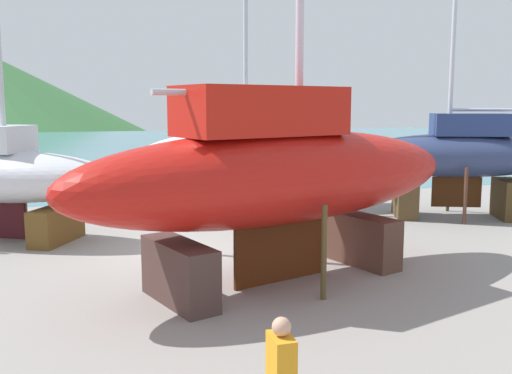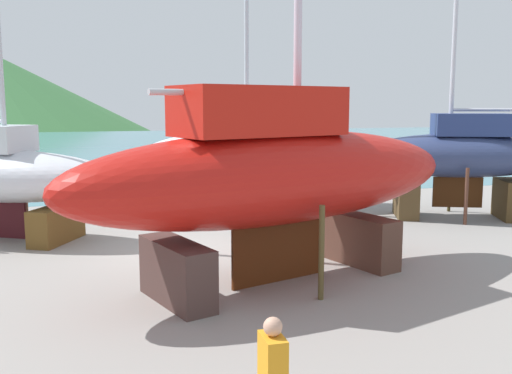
# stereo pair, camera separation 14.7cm
# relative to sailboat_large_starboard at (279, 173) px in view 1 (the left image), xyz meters

# --- Properties ---
(ground_plane) EXTENTS (42.54, 42.54, 0.00)m
(ground_plane) POSITION_rel_sailboat_large_starboard_xyz_m (-1.75, 1.55, -2.49)
(ground_plane) COLOR gray
(sea_water) EXTENTS (170.18, 64.16, 0.01)m
(sea_water) POSITION_rel_sailboat_large_starboard_xyz_m (-1.75, 43.96, -2.49)
(sea_water) COLOR teal
(sea_water) RESTS_ON ground
(sailboat_large_starboard) EXTENTS (10.54, 5.71, 18.55)m
(sailboat_large_starboard) POSITION_rel_sailboat_large_starboard_xyz_m (0.00, 0.00, 0.00)
(sailboat_large_starboard) COLOR brown
(sailboat_large_starboard) RESTS_ON ground
(sailboat_far_slipway) EXTENTS (7.44, 4.76, 13.53)m
(sailboat_far_slipway) POSITION_rel_sailboat_large_starboard_xyz_m (8.54, 5.28, -0.30)
(sailboat_far_slipway) COLOR #4E3B22
(sailboat_far_slipway) RESTS_ON ground
(sailboat_small_center) EXTENTS (9.10, 2.78, 15.60)m
(sailboat_small_center) POSITION_rel_sailboat_large_starboard_xyz_m (2.27, 8.96, -0.29)
(sailboat_small_center) COLOR #4F322B
(sailboat_small_center) RESTS_ON ground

